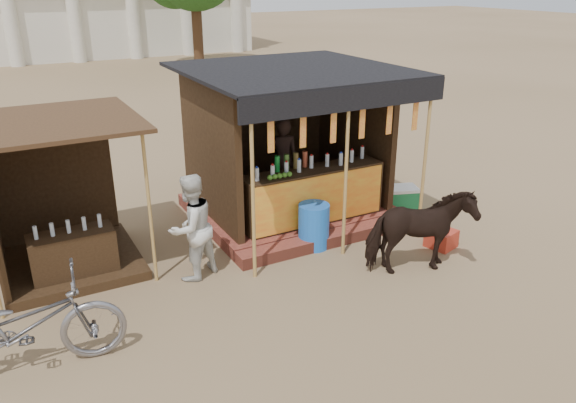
# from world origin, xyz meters

# --- Properties ---
(ground) EXTENTS (120.00, 120.00, 0.00)m
(ground) POSITION_xyz_m (0.00, 0.00, 0.00)
(ground) COLOR #846B4C
(ground) RESTS_ON ground
(main_stall) EXTENTS (3.60, 3.61, 2.78)m
(main_stall) POSITION_xyz_m (1.00, 3.36, 1.02)
(main_stall) COLOR brown
(main_stall) RESTS_ON ground
(secondary_stall) EXTENTS (2.40, 2.40, 2.38)m
(secondary_stall) POSITION_xyz_m (-3.17, 3.24, 0.85)
(secondary_stall) COLOR #372414
(secondary_stall) RESTS_ON ground
(cow) EXTENTS (1.72, 1.11, 1.34)m
(cow) POSITION_xyz_m (1.66, 0.50, 0.67)
(cow) COLOR black
(cow) RESTS_ON ground
(motorbike) EXTENTS (2.30, 1.03, 1.17)m
(motorbike) POSITION_xyz_m (-3.81, 0.83, 0.58)
(motorbike) COLOR gray
(motorbike) RESTS_ON ground
(bystander) EXTENTS (0.97, 0.88, 1.63)m
(bystander) POSITION_xyz_m (-1.40, 2.00, 0.82)
(bystander) COLOR silver
(bystander) RESTS_ON ground
(blue_barrel) EXTENTS (0.58, 0.58, 0.76)m
(blue_barrel) POSITION_xyz_m (0.70, 2.00, 0.38)
(blue_barrel) COLOR blue
(blue_barrel) RESTS_ON ground
(red_crate) EXTENTS (0.51, 0.53, 0.30)m
(red_crate) POSITION_xyz_m (2.60, 0.98, 0.15)
(red_crate) COLOR #AB2D1C
(red_crate) RESTS_ON ground
(cooler) EXTENTS (0.75, 0.62, 0.46)m
(cooler) POSITION_xyz_m (3.02, 2.60, 0.23)
(cooler) COLOR #1A763E
(cooler) RESTS_ON ground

